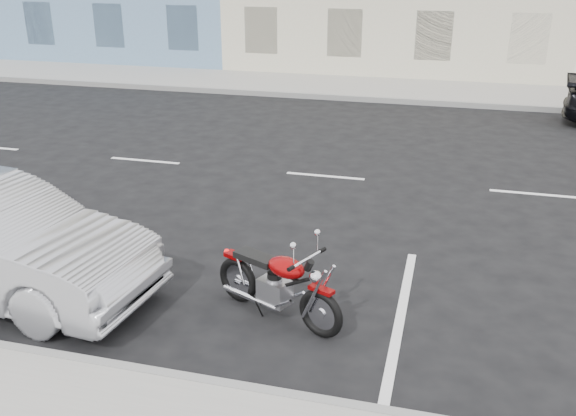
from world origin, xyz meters
name	(u,v)px	position (x,y,z in m)	size (l,w,h in m)	color
ground	(426,185)	(0.00, 0.00, 0.00)	(120.00, 120.00, 0.00)	black
sidewalk_far	(290,84)	(-5.00, 8.70, 0.07)	(80.00, 3.40, 0.15)	gray
curb_far	(277,94)	(-5.00, 7.00, 0.08)	(80.00, 0.12, 0.16)	gray
motorcycle	(323,304)	(-0.86, -5.69, 0.44)	(1.81, 0.95, 0.97)	black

